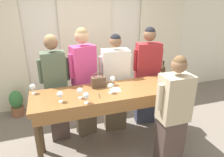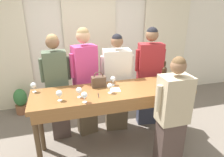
{
  "view_description": "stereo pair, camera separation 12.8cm",
  "coord_description": "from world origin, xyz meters",
  "views": [
    {
      "loc": [
        -0.84,
        -2.47,
        2.21
      ],
      "look_at": [
        0.0,
        0.07,
        1.18
      ],
      "focal_mm": 32.0,
      "sensor_mm": 36.0,
      "label": 1
    },
    {
      "loc": [
        -0.72,
        -2.51,
        2.21
      ],
      "look_at": [
        0.0,
        0.07,
        1.18
      ],
      "focal_mm": 32.0,
      "sensor_mm": 36.0,
      "label": 2
    }
  ],
  "objects": [
    {
      "name": "tasting_bar",
      "position": [
        0.0,
        -0.02,
        0.91
      ],
      "size": [
        2.3,
        0.67,
        1.03
      ],
      "color": "brown",
      "rests_on": "ground_plane"
    },
    {
      "name": "ground_plane",
      "position": [
        0.0,
        0.0,
        0.0
      ],
      "size": [
        18.0,
        18.0,
        0.0
      ],
      "primitive_type": "plane",
      "color": "#70665B"
    },
    {
      "name": "wine_glass_front_right",
      "position": [
        -0.75,
        -0.13,
        1.13
      ],
      "size": [
        0.08,
        0.08,
        0.14
      ],
      "color": "white",
      "rests_on": "tasting_bar"
    },
    {
      "name": "napkin",
      "position": [
        0.02,
        -0.01,
        1.03
      ],
      "size": [
        0.16,
        0.16,
        0.0
      ],
      "color": "white",
      "rests_on": "tasting_bar"
    },
    {
      "name": "guest_striped_shirt",
      "position": [
        0.83,
        0.55,
        0.95
      ],
      "size": [
        0.54,
        0.28,
        1.83
      ],
      "color": "#383D51",
      "rests_on": "ground_plane"
    },
    {
      "name": "curtain_panel_center",
      "position": [
        0.0,
        1.82,
        1.34
      ],
      "size": [
        1.13,
        0.03,
        2.69
      ],
      "color": "beige",
      "rests_on": "ground_plane"
    },
    {
      "name": "wine_glass_back_mid",
      "position": [
        -0.5,
        -0.1,
        1.13
      ],
      "size": [
        0.08,
        0.08,
        0.14
      ],
      "color": "white",
      "rests_on": "tasting_bar"
    },
    {
      "name": "curtain_panel_right",
      "position": [
        1.84,
        1.82,
        1.34
      ],
      "size": [
        1.13,
        0.03,
        2.69
      ],
      "color": "beige",
      "rests_on": "ground_plane"
    },
    {
      "name": "wine_glass_center_right",
      "position": [
        0.65,
        -0.23,
        1.13
      ],
      "size": [
        0.08,
        0.08,
        0.14
      ],
      "color": "white",
      "rests_on": "tasting_bar"
    },
    {
      "name": "wine_glass_back_left",
      "position": [
        0.94,
        -0.09,
        1.13
      ],
      "size": [
        0.08,
        0.08,
        0.14
      ],
      "color": "white",
      "rests_on": "tasting_bar"
    },
    {
      "name": "wine_glass_center_left",
      "position": [
        -0.45,
        -0.27,
        1.13
      ],
      "size": [
        0.08,
        0.08,
        0.14
      ],
      "color": "white",
      "rests_on": "tasting_bar"
    },
    {
      "name": "wine_bottle",
      "position": [
        0.86,
        0.11,
        1.15
      ],
      "size": [
        0.08,
        0.08,
        0.33
      ],
      "color": "black",
      "rests_on": "tasting_bar"
    },
    {
      "name": "guest_olive_jacket",
      "position": [
        -0.78,
        0.55,
        0.93
      ],
      "size": [
        0.46,
        0.24,
        1.78
      ],
      "color": "#473833",
      "rests_on": "ground_plane"
    },
    {
      "name": "guest_cream_sweater",
      "position": [
        0.22,
        0.55,
        0.87
      ],
      "size": [
        0.57,
        0.33,
        1.74
      ],
      "color": "brown",
      "rests_on": "ground_plane"
    },
    {
      "name": "wine_glass_front_mid",
      "position": [
        -1.09,
        0.23,
        1.13
      ],
      "size": [
        0.08,
        0.08,
        0.14
      ],
      "color": "white",
      "rests_on": "tasting_bar"
    },
    {
      "name": "wine_glass_front_left",
      "position": [
        -0.07,
        -0.08,
        1.13
      ],
      "size": [
        0.08,
        0.08,
        0.14
      ],
      "color": "white",
      "rests_on": "tasting_bar"
    },
    {
      "name": "potted_plant",
      "position": [
        -1.55,
        1.57,
        0.28
      ],
      "size": [
        0.26,
        0.26,
        0.55
      ],
      "color": "#935B3D",
      "rests_on": "ground_plane"
    },
    {
      "name": "wall_back",
      "position": [
        0.0,
        1.89,
        1.4
      ],
      "size": [
        12.0,
        0.06,
        2.8
      ],
      "color": "silver",
      "rests_on": "ground_plane"
    },
    {
      "name": "wine_glass_center_mid",
      "position": [
        0.04,
        0.17,
        1.13
      ],
      "size": [
        0.08,
        0.08,
        0.14
      ],
      "color": "white",
      "rests_on": "tasting_bar"
    },
    {
      "name": "guest_pink_top",
      "position": [
        -0.32,
        0.55,
        0.97
      ],
      "size": [
        0.48,
        0.32,
        1.86
      ],
      "color": "brown",
      "rests_on": "ground_plane"
    },
    {
      "name": "host_pouring",
      "position": [
        0.61,
        -0.59,
        0.82
      ],
      "size": [
        0.49,
        0.27,
        1.63
      ],
      "color": "#473833",
      "rests_on": "ground_plane"
    },
    {
      "name": "handbag",
      "position": [
        -0.18,
        0.17,
        1.11
      ],
      "size": [
        0.21,
        0.11,
        0.23
      ],
      "color": "brown",
      "rests_on": "tasting_bar"
    },
    {
      "name": "pen",
      "position": [
        -0.24,
        -0.13,
        1.03
      ],
      "size": [
        0.03,
        0.15,
        0.01
      ],
      "color": "black",
      "rests_on": "tasting_bar"
    }
  ]
}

